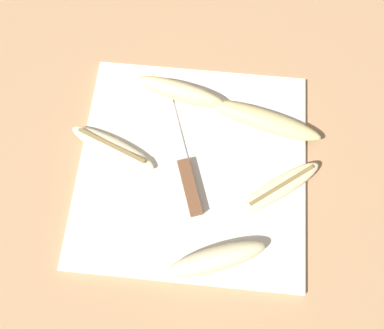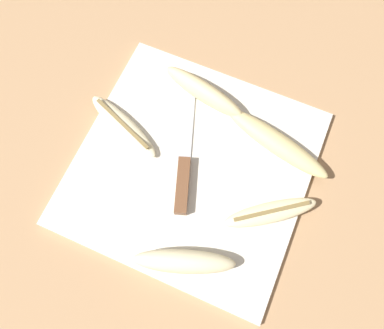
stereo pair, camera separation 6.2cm
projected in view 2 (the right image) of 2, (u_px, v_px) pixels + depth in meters
name	position (u px, v px, depth m)	size (l,w,h in m)	color
ground_plane	(192.00, 169.00, 0.64)	(4.00, 4.00, 0.00)	tan
cutting_board	(192.00, 168.00, 0.64)	(0.38, 0.38, 0.01)	silver
knife	(183.00, 173.00, 0.62)	(0.09, 0.22, 0.02)	brown
banana_cream_curved	(270.00, 213.00, 0.60)	(0.14, 0.12, 0.02)	beige
banana_spotted_left	(277.00, 143.00, 0.63)	(0.20, 0.09, 0.03)	#DBC684
banana_pale_long	(184.00, 261.00, 0.56)	(0.16, 0.09, 0.04)	beige
banana_ripe_center	(204.00, 92.00, 0.66)	(0.17, 0.07, 0.04)	beige
banana_bright_far	(123.00, 126.00, 0.65)	(0.16, 0.09, 0.02)	beige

